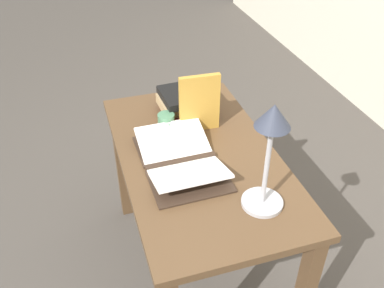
{
  "coord_description": "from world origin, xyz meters",
  "views": [
    {
      "loc": [
        1.38,
        -0.46,
        1.9
      ],
      "look_at": [
        0.02,
        -0.04,
        0.84
      ],
      "focal_mm": 40.0,
      "sensor_mm": 36.0,
      "label": 1
    }
  ],
  "objects": [
    {
      "name": "coffee_mug",
      "position": [
        -0.22,
        -0.09,
        0.81
      ],
      "size": [
        0.11,
        0.08,
        0.09
      ],
      "rotation": [
        0.0,
        0.0,
        0.03
      ],
      "color": "#4C7F5B",
      "rests_on": "reading_desk"
    },
    {
      "name": "book_standing_upright",
      "position": [
        -0.19,
        0.06,
        0.9
      ],
      "size": [
        0.03,
        0.19,
        0.28
      ],
      "rotation": [
        0.0,
        0.0,
        -0.05
      ],
      "color": "#BC8933",
      "rests_on": "reading_desk"
    },
    {
      "name": "open_book",
      "position": [
        0.03,
        -0.09,
        0.79
      ],
      "size": [
        0.49,
        0.32,
        0.07
      ],
      "rotation": [
        0.0,
        0.0,
        0.02
      ],
      "color": "#38281E",
      "rests_on": "reading_desk"
    },
    {
      "name": "book_stack_tall",
      "position": [
        -0.34,
        0.05,
        0.83
      ],
      "size": [
        0.23,
        0.27,
        0.12
      ],
      "color": "maroon",
      "rests_on": "reading_desk"
    },
    {
      "name": "reading_desk",
      "position": [
        0.0,
        0.0,
        0.64
      ],
      "size": [
        1.16,
        0.66,
        0.76
      ],
      "color": "brown",
      "rests_on": "ground_plane"
    },
    {
      "name": "reading_lamp",
      "position": [
        0.36,
        0.13,
        1.06
      ],
      "size": [
        0.16,
        0.16,
        0.43
      ],
      "color": "#ADADB2",
      "rests_on": "reading_desk"
    },
    {
      "name": "ground_plane",
      "position": [
        0.0,
        0.0,
        0.0
      ],
      "size": [
        12.0,
        12.0,
        0.0
      ],
      "primitive_type": "plane",
      "color": "#47423D"
    }
  ]
}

